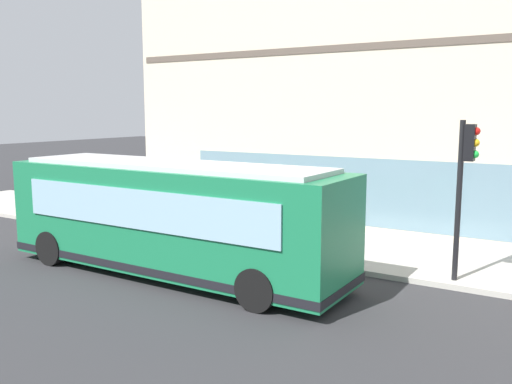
% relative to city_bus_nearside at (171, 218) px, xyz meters
% --- Properties ---
extents(ground, '(120.00, 120.00, 0.00)m').
position_rel_city_bus_nearside_xyz_m(ground, '(-0.05, -2.76, -1.55)').
color(ground, '#2D2D30').
extents(sidewalk_curb, '(4.43, 40.00, 0.15)m').
position_rel_city_bus_nearside_xyz_m(sidewalk_curb, '(4.77, -2.76, -1.48)').
color(sidewalk_curb, '#B2ADA3').
rests_on(sidewalk_curb, ground).
extents(building_corner, '(6.87, 20.09, 11.96)m').
position_rel_city_bus_nearside_xyz_m(building_corner, '(10.39, -2.76, 4.42)').
color(building_corner, beige).
rests_on(building_corner, ground).
extents(city_bus_nearside, '(2.69, 10.07, 3.07)m').
position_rel_city_bus_nearside_xyz_m(city_bus_nearside, '(0.00, 0.00, 0.00)').
color(city_bus_nearside, '#197247').
rests_on(city_bus_nearside, ground).
extents(traffic_light_near_corner, '(0.32, 0.49, 4.06)m').
position_rel_city_bus_nearside_xyz_m(traffic_light_near_corner, '(2.98, -6.92, 1.42)').
color(traffic_light_near_corner, black).
rests_on(traffic_light_near_corner, sidewalk_curb).
extents(pedestrian_walking_along_curb, '(0.32, 0.32, 1.64)m').
position_rel_city_bus_nearside_xyz_m(pedestrian_walking_along_curb, '(3.93, -1.88, -0.47)').
color(pedestrian_walking_along_curb, gold).
rests_on(pedestrian_walking_along_curb, sidewalk_curb).
extents(pedestrian_by_light_pole, '(0.32, 0.32, 1.74)m').
position_rel_city_bus_nearside_xyz_m(pedestrian_by_light_pole, '(6.39, 5.53, -0.40)').
color(pedestrian_by_light_pole, silver).
rests_on(pedestrian_by_light_pole, sidewalk_curb).
extents(pedestrian_near_building_entrance, '(0.32, 0.32, 1.71)m').
position_rel_city_bus_nearside_xyz_m(pedestrian_near_building_entrance, '(3.28, -1.08, -0.42)').
color(pedestrian_near_building_entrance, silver).
rests_on(pedestrian_near_building_entrance, sidewalk_curb).
extents(pedestrian_near_hydrant, '(0.32, 0.32, 1.79)m').
position_rel_city_bus_nearside_xyz_m(pedestrian_near_hydrant, '(5.89, -0.23, -0.37)').
color(pedestrian_near_hydrant, '#3F8C4C').
rests_on(pedestrian_near_hydrant, sidewalk_curb).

